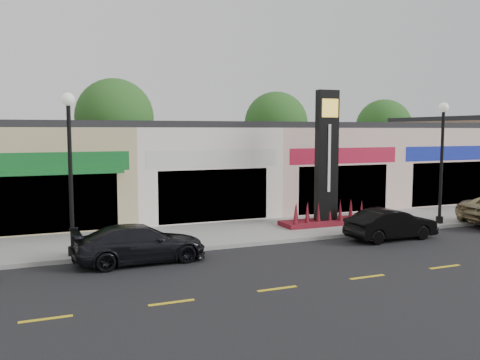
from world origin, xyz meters
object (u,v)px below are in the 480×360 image
(lamp_west_near, at_px, (70,157))
(pylon_sign, at_px, (326,177))
(car_black_conv, at_px, (391,224))
(lamp_east_near, at_px, (442,150))
(car_dark_sedan, at_px, (140,243))

(lamp_west_near, height_order, pylon_sign, pylon_sign)
(lamp_west_near, xyz_separation_m, pylon_sign, (11.00, 1.70, -1.20))
(pylon_sign, bearing_deg, car_black_conv, -70.96)
(lamp_west_near, relative_size, lamp_east_near, 1.00)
(lamp_east_near, height_order, pylon_sign, pylon_sign)
(pylon_sign, relative_size, car_black_conv, 1.58)
(lamp_west_near, bearing_deg, car_black_conv, -6.94)
(pylon_sign, height_order, car_black_conv, pylon_sign)
(car_dark_sedan, bearing_deg, pylon_sign, -73.74)
(lamp_west_near, height_order, lamp_east_near, same)
(lamp_west_near, xyz_separation_m, car_black_conv, (12.09, -1.47, -2.85))
(car_dark_sedan, relative_size, car_black_conv, 1.15)
(lamp_east_near, distance_m, car_dark_sedan, 14.28)
(car_dark_sedan, bearing_deg, lamp_east_near, -86.77)
(pylon_sign, height_order, car_dark_sedan, pylon_sign)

